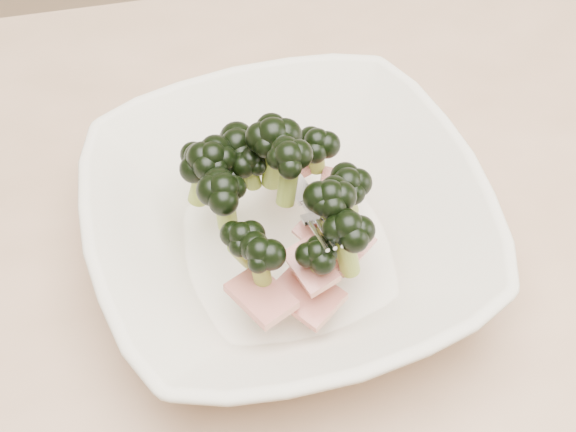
# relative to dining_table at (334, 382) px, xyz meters

# --- Properties ---
(dining_table) EXTENTS (1.20, 0.80, 0.75)m
(dining_table) POSITION_rel_dining_table_xyz_m (0.00, 0.00, 0.00)
(dining_table) COLOR tan
(dining_table) RESTS_ON ground
(broccoli_dish) EXTENTS (0.32, 0.32, 0.13)m
(broccoli_dish) POSITION_rel_dining_table_xyz_m (-0.03, 0.07, 0.14)
(broccoli_dish) COLOR beige
(broccoli_dish) RESTS_ON dining_table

